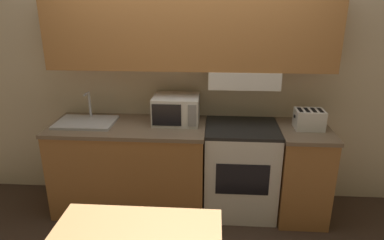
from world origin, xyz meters
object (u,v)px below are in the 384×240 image
(stove_range, at_px, (240,169))
(toaster, at_px, (309,119))
(sink_basin, at_px, (86,122))
(microwave, at_px, (176,109))

(stove_range, relative_size, toaster, 3.31)
(stove_range, distance_m, toaster, 0.81)
(toaster, xyz_separation_m, sink_basin, (-2.10, -0.01, -0.07))
(stove_range, height_order, toaster, toaster)
(stove_range, xyz_separation_m, sink_basin, (-1.50, -0.02, 0.46))
(microwave, relative_size, sink_basin, 0.79)
(toaster, bearing_deg, stove_range, 179.07)
(stove_range, xyz_separation_m, toaster, (0.61, -0.01, 0.54))
(microwave, height_order, sink_basin, sink_basin)
(toaster, distance_m, sink_basin, 2.10)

